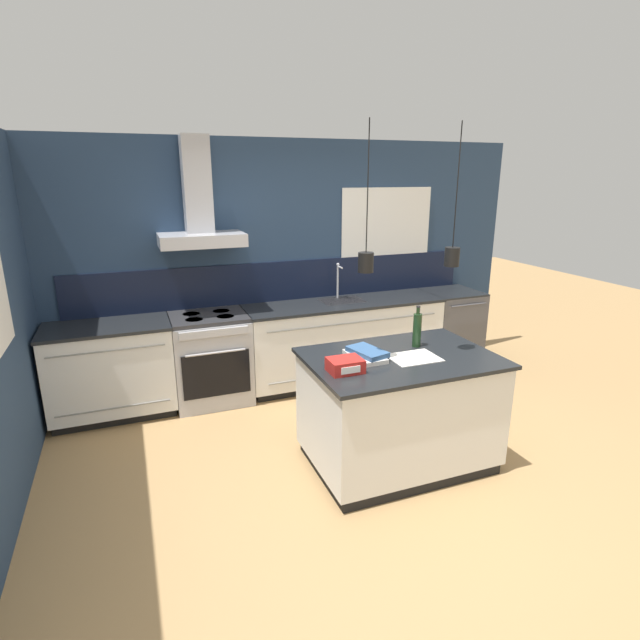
% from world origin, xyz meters
% --- Properties ---
extents(ground_plane, '(16.00, 16.00, 0.00)m').
position_xyz_m(ground_plane, '(0.00, 0.00, 0.00)').
color(ground_plane, tan).
rests_on(ground_plane, ground).
extents(wall_back, '(5.60, 2.17, 2.60)m').
position_xyz_m(wall_back, '(-0.05, 2.00, 1.35)').
color(wall_back, navy).
rests_on(wall_back, ground_plane).
extents(counter_run_left, '(1.13, 0.64, 0.91)m').
position_xyz_m(counter_run_left, '(-1.80, 1.69, 0.46)').
color(counter_run_left, black).
rests_on(counter_run_left, ground_plane).
extents(counter_run_sink, '(2.20, 0.64, 1.31)m').
position_xyz_m(counter_run_sink, '(0.59, 1.69, 0.46)').
color(counter_run_sink, black).
rests_on(counter_run_sink, ground_plane).
extents(oven_range, '(0.75, 0.66, 0.91)m').
position_xyz_m(oven_range, '(-0.87, 1.69, 0.46)').
color(oven_range, '#B5B5BA').
rests_on(oven_range, ground_plane).
extents(dishwasher, '(0.61, 0.65, 0.91)m').
position_xyz_m(dishwasher, '(1.99, 1.69, 0.46)').
color(dishwasher, '#4C4C51').
rests_on(dishwasher, ground_plane).
extents(kitchen_island, '(1.44, 0.99, 0.91)m').
position_xyz_m(kitchen_island, '(0.32, -0.01, 0.46)').
color(kitchen_island, black).
rests_on(kitchen_island, ground_plane).
extents(bottle_on_island, '(0.07, 0.07, 0.34)m').
position_xyz_m(bottle_on_island, '(0.55, 0.15, 1.05)').
color(bottle_on_island, '#193319').
rests_on(bottle_on_island, kitchen_island).
extents(book_stack, '(0.26, 0.35, 0.07)m').
position_xyz_m(book_stack, '(0.05, 0.05, 0.94)').
color(book_stack, silver).
rests_on(book_stack, kitchen_island).
extents(red_supply_box, '(0.24, 0.19, 0.10)m').
position_xyz_m(red_supply_box, '(-0.20, -0.14, 0.96)').
color(red_supply_box, red).
rests_on(red_supply_box, kitchen_island).
extents(paper_pile, '(0.37, 0.29, 0.01)m').
position_xyz_m(paper_pile, '(0.39, -0.08, 0.91)').
color(paper_pile, silver).
rests_on(paper_pile, kitchen_island).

